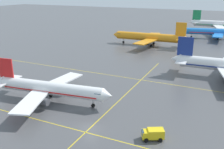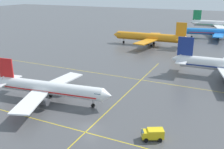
{
  "view_description": "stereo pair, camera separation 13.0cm",
  "coord_description": "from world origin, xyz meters",
  "px_view_note": "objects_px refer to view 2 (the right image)",
  "views": [
    {
      "loc": [
        23.6,
        -39.9,
        27.26
      ],
      "look_at": [
        -5.11,
        21.18,
        4.19
      ],
      "focal_mm": 41.18,
      "sensor_mm": 36.0,
      "label": 1
    },
    {
      "loc": [
        23.72,
        -39.84,
        27.26
      ],
      "look_at": [
        -5.11,
        21.18,
        4.19
      ],
      "focal_mm": 41.18,
      "sensor_mm": 36.0,
      "label": 2
    }
  ],
  "objects_px": {
    "airliner_front_gate": "(49,88)",
    "airliner_third_row": "(150,37)",
    "airliner_far_left_stand": "(216,32)",
    "airliner_far_right_stand": "(222,24)",
    "service_truck_red_van": "(153,134)"
  },
  "relations": [
    {
      "from": "airliner_front_gate",
      "to": "airliner_far_right_stand",
      "type": "height_order",
      "value": "airliner_far_right_stand"
    },
    {
      "from": "airliner_third_row",
      "to": "service_truck_red_van",
      "type": "relative_size",
      "value": 8.51
    },
    {
      "from": "airliner_far_right_stand",
      "to": "service_truck_red_van",
      "type": "height_order",
      "value": "airliner_far_right_stand"
    },
    {
      "from": "airliner_front_gate",
      "to": "airliner_third_row",
      "type": "bearing_deg",
      "value": 87.67
    },
    {
      "from": "airliner_far_left_stand",
      "to": "airliner_far_right_stand",
      "type": "relative_size",
      "value": 0.85
    },
    {
      "from": "airliner_third_row",
      "to": "service_truck_red_van",
      "type": "xyz_separation_m",
      "value": [
        25.27,
        -79.1,
        -2.88
      ]
    },
    {
      "from": "airliner_far_left_stand",
      "to": "service_truck_red_van",
      "type": "height_order",
      "value": "airliner_far_left_stand"
    },
    {
      "from": "airliner_far_left_stand",
      "to": "airliner_far_right_stand",
      "type": "height_order",
      "value": "airliner_far_right_stand"
    },
    {
      "from": "airliner_far_right_stand",
      "to": "service_truck_red_van",
      "type": "distance_m",
      "value": 141.07
    },
    {
      "from": "airliner_front_gate",
      "to": "service_truck_red_van",
      "type": "bearing_deg",
      "value": -11.36
    },
    {
      "from": "airliner_far_left_stand",
      "to": "airliner_third_row",
      "type": "bearing_deg",
      "value": -130.54
    },
    {
      "from": "airliner_third_row",
      "to": "airliner_far_left_stand",
      "type": "height_order",
      "value": "airliner_third_row"
    },
    {
      "from": "service_truck_red_van",
      "to": "airliner_far_left_stand",
      "type": "bearing_deg",
      "value": 88.8
    },
    {
      "from": "airliner_far_left_stand",
      "to": "service_truck_red_van",
      "type": "distance_m",
      "value": 111.42
    },
    {
      "from": "airliner_front_gate",
      "to": "airliner_third_row",
      "type": "distance_m",
      "value": 73.49
    }
  ]
}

